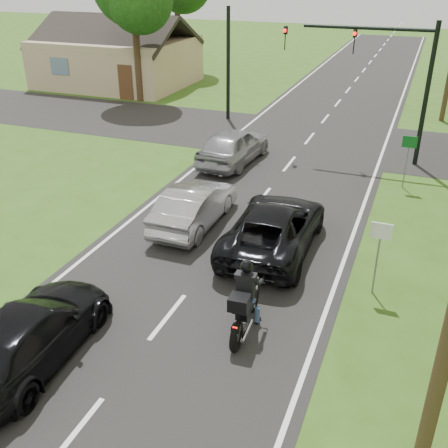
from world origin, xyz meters
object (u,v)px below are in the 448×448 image
Objects in this scene: motorcycle_rider at (245,304)px; traffic_signal at (384,66)px; dark_suv at (274,227)px; dark_car_behind at (30,334)px; silver_sedan at (194,205)px; sign_white at (380,241)px; silver_suv at (233,146)px; sign_green at (409,149)px.

motorcycle_rider is 14.28m from traffic_signal.
dark_car_behind is (-3.61, -6.89, -0.04)m from dark_suv.
sign_white reaches higher than silver_sedan.
traffic_signal is (1.85, 9.60, 3.39)m from dark_suv.
motorcycle_rider reaches higher than silver_suv.
silver_sedan is at bearing 102.36° from silver_suv.
dark_car_behind is (-4.11, -2.69, -0.06)m from motorcycle_rider.
silver_suv reaches higher than dark_suv.
traffic_signal reaches higher than sign_green.
dark_car_behind is (-0.64, -7.50, -0.02)m from silver_sedan.
motorcycle_rider reaches higher than silver_sedan.
traffic_signal is 4.24m from sign_green.
motorcycle_rider is 4.24m from dark_suv.
silver_suv reaches higher than silver_sedan.
dark_car_behind is at bearing -141.21° from sign_white.
motorcycle_rider is 11.88m from silver_suv.
traffic_signal reaches higher than sign_white.
sign_green is at bearing -121.36° from dark_car_behind.
silver_sedan is 10.76m from traffic_signal.
motorcycle_rider is at bearing 95.54° from dark_suv.
silver_suv is at bearing 177.99° from sign_green.
dark_car_behind is at bearing -117.50° from sign_green.
dark_suv is 2.50× the size of sign_green.
motorcycle_rider is at bearing -95.57° from traffic_signal.
sign_white is (6.17, -2.02, 0.87)m from silver_sedan.
motorcycle_rider is 5.93m from silver_sedan.
dark_car_behind is 8.79m from sign_white.
silver_sedan is at bearing -118.14° from traffic_signal.
silver_sedan is 0.92× the size of silver_suv.
sign_green is at bearing 88.57° from sign_white.
sign_white reaches higher than motorcycle_rider.
silver_sedan is at bearing -12.79° from dark_suv.
silver_sedan is 7.53m from dark_car_behind.
motorcycle_rider is 0.43× the size of dark_suv.
silver_suv is at bearing -154.21° from traffic_signal.
silver_suv is 0.74× the size of traffic_signal.
dark_suv is 1.11× the size of dark_car_behind.
motorcycle_rider is at bearing -134.10° from sign_white.
sign_green is (0.20, 8.00, 0.00)m from sign_white.
dark_suv is 10.35m from traffic_signal.
sign_white is at bearing -82.95° from traffic_signal.
sign_green reaches higher than dark_car_behind.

